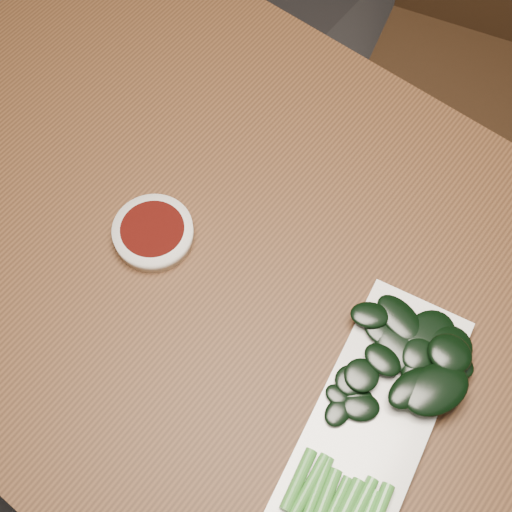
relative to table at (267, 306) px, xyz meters
name	(u,v)px	position (x,y,z in m)	size (l,w,h in m)	color
ground	(263,419)	(0.00, 0.00, -0.68)	(6.00, 6.00, 0.00)	#2D2A2A
table	(267,306)	(0.00, 0.00, 0.00)	(1.40, 0.80, 0.75)	#422612
chair_far	(487,65)	(-0.02, 0.75, -0.19)	(0.56, 0.56, 0.89)	black
sauce_bowl	(153,233)	(-0.17, -0.04, 0.08)	(0.11, 0.11, 0.03)	silver
serving_plate	(373,418)	(0.21, -0.06, 0.08)	(0.20, 0.35, 0.01)	silver
gai_lan	(400,387)	(0.21, -0.02, 0.10)	(0.19, 0.32, 0.03)	#3C862E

